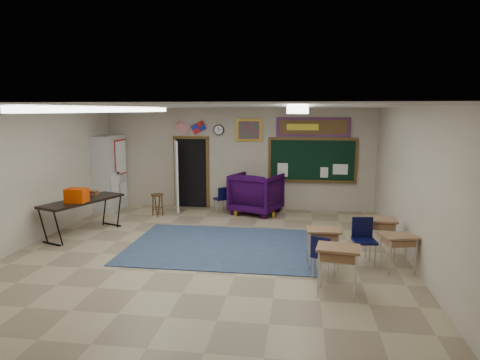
# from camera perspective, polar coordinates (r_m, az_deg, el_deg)

# --- Properties ---
(floor) EXTENTS (9.00, 9.00, 0.00)m
(floor) POSITION_cam_1_polar(r_m,az_deg,el_deg) (8.71, -4.72, -10.38)
(floor) COLOR tan
(floor) RESTS_ON ground
(back_wall) EXTENTS (8.00, 0.04, 3.00)m
(back_wall) POSITION_cam_1_polar(r_m,az_deg,el_deg) (12.71, -0.36, 2.85)
(back_wall) COLOR #C0B29B
(back_wall) RESTS_ON floor
(front_wall) EXTENTS (8.00, 0.04, 3.00)m
(front_wall) POSITION_cam_1_polar(r_m,az_deg,el_deg) (4.20, -18.84, -11.14)
(front_wall) COLOR #C0B29B
(front_wall) RESTS_ON floor
(left_wall) EXTENTS (0.04, 9.00, 3.00)m
(left_wall) POSITION_cam_1_polar(r_m,az_deg,el_deg) (10.00, -27.81, 0.00)
(left_wall) COLOR #C0B29B
(left_wall) RESTS_ON floor
(right_wall) EXTENTS (0.04, 9.00, 3.00)m
(right_wall) POSITION_cam_1_polar(r_m,az_deg,el_deg) (8.41, 22.79, -1.23)
(right_wall) COLOR #C0B29B
(right_wall) RESTS_ON floor
(ceiling) EXTENTS (8.00, 9.00, 0.04)m
(ceiling) POSITION_cam_1_polar(r_m,az_deg,el_deg) (8.20, -5.00, 9.75)
(ceiling) COLOR silver
(ceiling) RESTS_ON back_wall
(area_rug) EXTENTS (4.00, 3.00, 0.02)m
(area_rug) POSITION_cam_1_polar(r_m,az_deg,el_deg) (9.41, -2.44, -8.78)
(area_rug) COLOR #364767
(area_rug) RESTS_ON floor
(fluorescent_strips) EXTENTS (3.86, 6.00, 0.10)m
(fluorescent_strips) POSITION_cam_1_polar(r_m,az_deg,el_deg) (8.20, -5.00, 9.34)
(fluorescent_strips) COLOR white
(fluorescent_strips) RESTS_ON ceiling
(doorway) EXTENTS (1.10, 0.89, 2.16)m
(doorway) POSITION_cam_1_polar(r_m,az_deg,el_deg) (12.93, -7.06, 0.91)
(doorway) COLOR black
(doorway) RESTS_ON back_wall
(chalkboard) EXTENTS (2.55, 0.14, 1.30)m
(chalkboard) POSITION_cam_1_polar(r_m,az_deg,el_deg) (12.55, 9.61, 2.47)
(chalkboard) COLOR brown
(chalkboard) RESTS_ON back_wall
(bulletin_board) EXTENTS (2.10, 0.05, 0.55)m
(bulletin_board) POSITION_cam_1_polar(r_m,az_deg,el_deg) (12.48, 9.73, 6.97)
(bulletin_board) COLOR #A71D0E
(bulletin_board) RESTS_ON back_wall
(framed_art_print) EXTENTS (0.75, 0.05, 0.65)m
(framed_art_print) POSITION_cam_1_polar(r_m,az_deg,el_deg) (12.56, 1.20, 6.66)
(framed_art_print) COLOR #AE7E21
(framed_art_print) RESTS_ON back_wall
(wall_clock) EXTENTS (0.32, 0.05, 0.32)m
(wall_clock) POSITION_cam_1_polar(r_m,az_deg,el_deg) (12.70, -2.86, 6.68)
(wall_clock) COLOR black
(wall_clock) RESTS_ON back_wall
(wall_flags) EXTENTS (1.16, 0.06, 0.70)m
(wall_flags) POSITION_cam_1_polar(r_m,az_deg,el_deg) (12.86, -6.64, 7.24)
(wall_flags) COLOR red
(wall_flags) RESTS_ON back_wall
(storage_cabinet) EXTENTS (0.59, 1.25, 2.20)m
(storage_cabinet) POSITION_cam_1_polar(r_m,az_deg,el_deg) (13.21, -16.93, 0.93)
(storage_cabinet) COLOR #B7B8B3
(storage_cabinet) RESTS_ON floor
(wingback_armchair) EXTENTS (1.61, 1.63, 1.16)m
(wingback_armchair) POSITION_cam_1_polar(r_m,az_deg,el_deg) (12.23, 2.19, -1.77)
(wingback_armchair) COLOR black
(wingback_armchair) RESTS_ON floor
(student_chair_reading) EXTENTS (0.53, 0.53, 0.75)m
(student_chair_reading) POSITION_cam_1_polar(r_m,az_deg,el_deg) (12.39, -2.54, -2.60)
(student_chair_reading) COLOR black
(student_chair_reading) RESTS_ON floor
(student_chair_desk_a) EXTENTS (0.52, 0.52, 0.78)m
(student_chair_desk_a) POSITION_cam_1_polar(r_m,az_deg,el_deg) (7.77, 11.14, -9.96)
(student_chair_desk_a) COLOR black
(student_chair_desk_a) RESTS_ON floor
(student_chair_desk_b) EXTENTS (0.49, 0.49, 0.89)m
(student_chair_desk_b) POSITION_cam_1_polar(r_m,az_deg,el_deg) (8.57, 16.24, -7.96)
(student_chair_desk_b) COLOR black
(student_chair_desk_b) RESTS_ON floor
(student_desk_front_left) EXTENTS (0.66, 0.51, 0.74)m
(student_desk_front_left) POSITION_cam_1_polar(r_m,az_deg,el_deg) (8.26, 10.97, -8.60)
(student_desk_front_left) COLOR #9B6E48
(student_desk_front_left) RESTS_ON floor
(student_desk_front_right) EXTENTS (0.67, 0.52, 0.78)m
(student_desk_front_right) POSITION_cam_1_polar(r_m,az_deg,el_deg) (9.18, 18.10, -6.96)
(student_desk_front_right) COLOR #9B6E48
(student_desk_front_right) RESTS_ON floor
(student_desk_back_left) EXTENTS (0.73, 0.59, 0.80)m
(student_desk_back_left) POSITION_cam_1_polar(r_m,az_deg,el_deg) (7.11, 12.88, -11.37)
(student_desk_back_left) COLOR #9B6E48
(student_desk_back_left) RESTS_ON floor
(student_desk_back_right) EXTENTS (0.68, 0.57, 0.70)m
(student_desk_back_right) POSITION_cam_1_polar(r_m,az_deg,el_deg) (8.37, 20.36, -8.94)
(student_desk_back_right) COLOR #9B6E48
(student_desk_back_right) RESTS_ON floor
(folding_table) EXTENTS (1.36, 2.15, 1.16)m
(folding_table) POSITION_cam_1_polar(r_m,az_deg,el_deg) (10.81, -20.19, -4.47)
(folding_table) COLOR black
(folding_table) RESTS_ON floor
(wooden_stool) EXTENTS (0.35, 0.35, 0.61)m
(wooden_stool) POSITION_cam_1_polar(r_m,az_deg,el_deg) (12.19, -10.94, -3.24)
(wooden_stool) COLOR #523218
(wooden_stool) RESTS_ON floor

